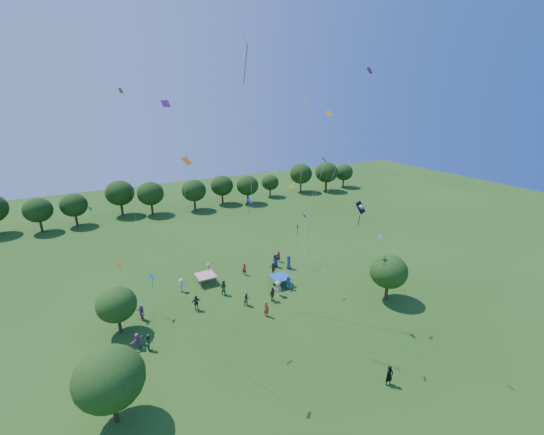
{
  "coord_description": "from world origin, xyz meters",
  "views": [
    {
      "loc": [
        -14.86,
        -13.62,
        21.6
      ],
      "look_at": [
        0.0,
        14.0,
        11.0
      ],
      "focal_mm": 24.0,
      "sensor_mm": 36.0,
      "label": 1
    }
  ],
  "objects_px": {
    "pirate_kite": "(360,209)",
    "tent_red_stripe": "(206,275)",
    "near_tree_west": "(109,378)",
    "tent_blue": "(280,277)",
    "near_tree_north": "(116,304)",
    "man_in_black": "(389,376)",
    "red_high_kite": "(248,102)",
    "near_tree_east": "(389,272)"
  },
  "relations": [
    {
      "from": "near_tree_north",
      "to": "tent_blue",
      "type": "bearing_deg",
      "value": 2.25
    },
    {
      "from": "near_tree_east",
      "to": "tent_red_stripe",
      "type": "xyz_separation_m",
      "value": [
        -16.44,
        13.05,
        -2.39
      ]
    },
    {
      "from": "near_tree_east",
      "to": "pirate_kite",
      "type": "bearing_deg",
      "value": 137.13
    },
    {
      "from": "near_tree_north",
      "to": "tent_red_stripe",
      "type": "height_order",
      "value": "near_tree_north"
    },
    {
      "from": "near_tree_north",
      "to": "tent_red_stripe",
      "type": "distance_m",
      "value": 11.8
    },
    {
      "from": "near_tree_north",
      "to": "tent_blue",
      "type": "relative_size",
      "value": 2.14
    },
    {
      "from": "near_tree_north",
      "to": "tent_red_stripe",
      "type": "relative_size",
      "value": 2.14
    },
    {
      "from": "near_tree_west",
      "to": "pirate_kite",
      "type": "distance_m",
      "value": 27.03
    },
    {
      "from": "near_tree_north",
      "to": "man_in_black",
      "type": "bearing_deg",
      "value": -44.07
    },
    {
      "from": "red_high_kite",
      "to": "tent_red_stripe",
      "type": "bearing_deg",
      "value": 98.91
    },
    {
      "from": "man_in_black",
      "to": "red_high_kite",
      "type": "height_order",
      "value": "red_high_kite"
    },
    {
      "from": "tent_red_stripe",
      "to": "pirate_kite",
      "type": "height_order",
      "value": "pirate_kite"
    },
    {
      "from": "man_in_black",
      "to": "near_tree_north",
      "type": "bearing_deg",
      "value": 144.68
    },
    {
      "from": "near_tree_west",
      "to": "man_in_black",
      "type": "xyz_separation_m",
      "value": [
        19.2,
        -6.54,
        -2.82
      ]
    },
    {
      "from": "near_tree_west",
      "to": "near_tree_north",
      "type": "distance_m",
      "value": 10.71
    },
    {
      "from": "tent_blue",
      "to": "man_in_black",
      "type": "height_order",
      "value": "man_in_black"
    },
    {
      "from": "tent_red_stripe",
      "to": "tent_blue",
      "type": "distance_m",
      "value": 8.99
    },
    {
      "from": "pirate_kite",
      "to": "tent_red_stripe",
      "type": "bearing_deg",
      "value": 142.47
    },
    {
      "from": "near_tree_west",
      "to": "red_high_kite",
      "type": "relative_size",
      "value": 0.23
    },
    {
      "from": "near_tree_east",
      "to": "tent_blue",
      "type": "height_order",
      "value": "near_tree_east"
    },
    {
      "from": "near_tree_north",
      "to": "near_tree_west",
      "type": "bearing_deg",
      "value": -98.09
    },
    {
      "from": "tent_blue",
      "to": "tent_red_stripe",
      "type": "bearing_deg",
      "value": 148.86
    },
    {
      "from": "near_tree_west",
      "to": "pirate_kite",
      "type": "relative_size",
      "value": 0.6
    },
    {
      "from": "tent_blue",
      "to": "near_tree_west",
      "type": "bearing_deg",
      "value": -149.95
    },
    {
      "from": "pirate_kite",
      "to": "red_high_kite",
      "type": "distance_m",
      "value": 16.38
    },
    {
      "from": "pirate_kite",
      "to": "tent_blue",
      "type": "bearing_deg",
      "value": 135.76
    },
    {
      "from": "near_tree_west",
      "to": "near_tree_north",
      "type": "xyz_separation_m",
      "value": [
        1.51,
        10.59,
        -0.66
      ]
    },
    {
      "from": "tent_blue",
      "to": "man_in_black",
      "type": "distance_m",
      "value": 17.84
    },
    {
      "from": "tent_blue",
      "to": "pirate_kite",
      "type": "bearing_deg",
      "value": -44.24
    },
    {
      "from": "tent_red_stripe",
      "to": "near_tree_west",
      "type": "bearing_deg",
      "value": -126.57
    },
    {
      "from": "near_tree_north",
      "to": "man_in_black",
      "type": "distance_m",
      "value": 24.72
    },
    {
      "from": "red_high_kite",
      "to": "pirate_kite",
      "type": "bearing_deg",
      "value": -3.85
    },
    {
      "from": "man_in_black",
      "to": "tent_red_stripe",
      "type": "bearing_deg",
      "value": 116.9
    },
    {
      "from": "near_tree_north",
      "to": "red_high_kite",
      "type": "relative_size",
      "value": 0.19
    },
    {
      "from": "near_tree_west",
      "to": "tent_blue",
      "type": "bearing_deg",
      "value": 30.05
    },
    {
      "from": "tent_blue",
      "to": "red_high_kite",
      "type": "distance_m",
      "value": 21.6
    },
    {
      "from": "near_tree_west",
      "to": "near_tree_east",
      "type": "bearing_deg",
      "value": 5.85
    },
    {
      "from": "near_tree_east",
      "to": "man_in_black",
      "type": "xyz_separation_m",
      "value": [
        -9.07,
        -9.43,
        -2.56
      ]
    },
    {
      "from": "near_tree_west",
      "to": "man_in_black",
      "type": "distance_m",
      "value": 20.47
    },
    {
      "from": "red_high_kite",
      "to": "near_tree_east",
      "type": "bearing_deg",
      "value": -12.29
    },
    {
      "from": "near_tree_west",
      "to": "near_tree_east",
      "type": "xyz_separation_m",
      "value": [
        28.27,
        2.9,
        -0.26
      ]
    },
    {
      "from": "near_tree_east",
      "to": "tent_red_stripe",
      "type": "relative_size",
      "value": 2.39
    }
  ]
}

